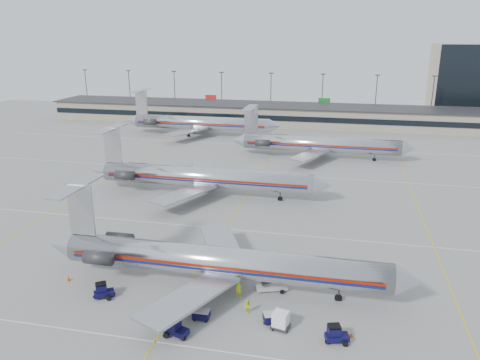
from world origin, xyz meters
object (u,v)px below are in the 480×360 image
(tug_center, at_px, (175,328))
(jet_second_row, at_px, (201,177))
(uld_container, at_px, (281,320))
(jet_foreground, at_px, (215,261))
(belt_loader, at_px, (272,286))

(tug_center, bearing_deg, jet_second_row, 120.79)
(tug_center, bearing_deg, uld_container, 36.28)
(uld_container, bearing_deg, jet_foreground, 155.27)
(belt_loader, bearing_deg, uld_container, -94.61)
(uld_container, distance_m, belt_loader, 7.36)
(jet_second_row, xyz_separation_m, tug_center, (9.76, -41.00, -2.57))
(tug_center, height_order, uld_container, tug_center)
(tug_center, height_order, belt_loader, belt_loader)
(jet_foreground, bearing_deg, tug_center, -98.15)
(jet_foreground, relative_size, jet_second_row, 0.97)
(jet_foreground, relative_size, tug_center, 16.56)
(belt_loader, bearing_deg, jet_second_row, 100.85)
(uld_container, bearing_deg, tug_center, -148.58)
(tug_center, xyz_separation_m, belt_loader, (8.11, 10.53, -0.30))
(jet_second_row, relative_size, belt_loader, 10.48)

